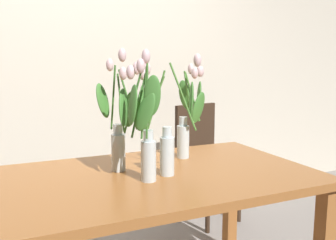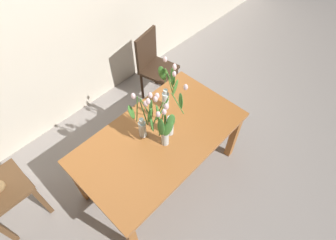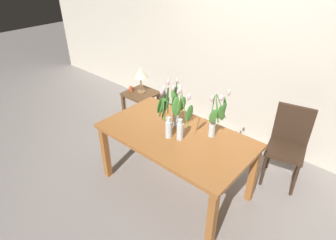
{
  "view_description": "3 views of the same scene",
  "coord_description": "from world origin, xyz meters",
  "px_view_note": "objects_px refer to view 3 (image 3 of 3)",
  "views": [
    {
      "loc": [
        -0.58,
        -1.55,
        1.25
      ],
      "look_at": [
        0.09,
        -0.06,
        1.0
      ],
      "focal_mm": 38.88,
      "sensor_mm": 36.0,
      "label": 1
    },
    {
      "loc": [
        -0.99,
        -1.04,
        2.77
      ],
      "look_at": [
        0.09,
        -0.02,
        0.92
      ],
      "focal_mm": 28.85,
      "sensor_mm": 36.0,
      "label": 2
    },
    {
      "loc": [
        1.53,
        -1.87,
        2.38
      ],
      "look_at": [
        -0.05,
        -0.06,
        0.91
      ],
      "focal_mm": 29.96,
      "sensor_mm": 36.0,
      "label": 3
    }
  ],
  "objects_px": {
    "tulip_vase_2": "(180,120)",
    "dining_chair": "(288,142)",
    "tulip_vase_0": "(216,118)",
    "side_table": "(141,100)",
    "tulip_vase_3": "(176,110)",
    "tulip_vase_1": "(166,116)",
    "table_lamp": "(140,73)",
    "dining_table": "(176,141)",
    "pillar_candle": "(131,89)"
  },
  "relations": [
    {
      "from": "tulip_vase_1",
      "to": "tulip_vase_3",
      "type": "xyz_separation_m",
      "value": [
        -0.04,
        0.21,
        -0.03
      ]
    },
    {
      "from": "tulip_vase_2",
      "to": "table_lamp",
      "type": "distance_m",
      "value": 1.57
    },
    {
      "from": "tulip_vase_1",
      "to": "table_lamp",
      "type": "relative_size",
      "value": 1.47
    },
    {
      "from": "dining_table",
      "to": "tulip_vase_0",
      "type": "bearing_deg",
      "value": 32.29
    },
    {
      "from": "tulip_vase_0",
      "to": "side_table",
      "type": "height_order",
      "value": "tulip_vase_0"
    },
    {
      "from": "dining_table",
      "to": "tulip_vase_3",
      "type": "distance_m",
      "value": 0.33
    },
    {
      "from": "tulip_vase_2",
      "to": "dining_chair",
      "type": "height_order",
      "value": "tulip_vase_2"
    },
    {
      "from": "dining_table",
      "to": "pillar_candle",
      "type": "relative_size",
      "value": 21.33
    },
    {
      "from": "side_table",
      "to": "tulip_vase_3",
      "type": "bearing_deg",
      "value": -27.03
    },
    {
      "from": "dining_table",
      "to": "table_lamp",
      "type": "bearing_deg",
      "value": 150.06
    },
    {
      "from": "tulip_vase_3",
      "to": "dining_chair",
      "type": "xyz_separation_m",
      "value": [
        0.95,
        0.85,
        -0.42
      ]
    },
    {
      "from": "tulip_vase_1",
      "to": "pillar_candle",
      "type": "bearing_deg",
      "value": 150.99
    },
    {
      "from": "tulip_vase_3",
      "to": "pillar_candle",
      "type": "relative_size",
      "value": 7.21
    },
    {
      "from": "tulip_vase_3",
      "to": "table_lamp",
      "type": "distance_m",
      "value": 1.35
    },
    {
      "from": "tulip_vase_0",
      "to": "tulip_vase_1",
      "type": "height_order",
      "value": "tulip_vase_1"
    },
    {
      "from": "tulip_vase_3",
      "to": "dining_chair",
      "type": "relative_size",
      "value": 0.58
    },
    {
      "from": "table_lamp",
      "to": "tulip_vase_2",
      "type": "bearing_deg",
      "value": -29.46
    },
    {
      "from": "dining_chair",
      "to": "tulip_vase_0",
      "type": "bearing_deg",
      "value": -124.79
    },
    {
      "from": "tulip_vase_1",
      "to": "pillar_candle",
      "type": "height_order",
      "value": "tulip_vase_1"
    },
    {
      "from": "tulip_vase_3",
      "to": "pillar_candle",
      "type": "height_order",
      "value": "tulip_vase_3"
    },
    {
      "from": "tulip_vase_0",
      "to": "side_table",
      "type": "bearing_deg",
      "value": 162.56
    },
    {
      "from": "dining_table",
      "to": "table_lamp",
      "type": "xyz_separation_m",
      "value": [
        -1.28,
        0.74,
        0.21
      ]
    },
    {
      "from": "dining_table",
      "to": "tulip_vase_1",
      "type": "height_order",
      "value": "tulip_vase_1"
    },
    {
      "from": "tulip_vase_0",
      "to": "tulip_vase_2",
      "type": "height_order",
      "value": "tulip_vase_2"
    },
    {
      "from": "tulip_vase_2",
      "to": "side_table",
      "type": "distance_m",
      "value": 1.64
    },
    {
      "from": "dining_table",
      "to": "tulip_vase_3",
      "type": "relative_size",
      "value": 2.96
    },
    {
      "from": "pillar_candle",
      "to": "dining_table",
      "type": "bearing_deg",
      "value": -24.89
    },
    {
      "from": "tulip_vase_2",
      "to": "tulip_vase_3",
      "type": "distance_m",
      "value": 0.22
    },
    {
      "from": "dining_chair",
      "to": "table_lamp",
      "type": "bearing_deg",
      "value": -173.97
    },
    {
      "from": "side_table",
      "to": "pillar_candle",
      "type": "distance_m",
      "value": 0.22
    },
    {
      "from": "tulip_vase_0",
      "to": "tulip_vase_2",
      "type": "distance_m",
      "value": 0.35
    },
    {
      "from": "tulip_vase_0",
      "to": "tulip_vase_1",
      "type": "relative_size",
      "value": 0.89
    },
    {
      "from": "dining_table",
      "to": "table_lamp",
      "type": "distance_m",
      "value": 1.49
    },
    {
      "from": "tulip_vase_2",
      "to": "tulip_vase_3",
      "type": "height_order",
      "value": "tulip_vase_2"
    },
    {
      "from": "tulip_vase_2",
      "to": "tulip_vase_0",
      "type": "bearing_deg",
      "value": 43.54
    },
    {
      "from": "tulip_vase_2",
      "to": "dining_chair",
      "type": "xyz_separation_m",
      "value": [
        0.78,
        0.99,
        -0.43
      ]
    },
    {
      "from": "table_lamp",
      "to": "tulip_vase_0",
      "type": "bearing_deg",
      "value": -18.07
    },
    {
      "from": "dining_table",
      "to": "tulip_vase_0",
      "type": "distance_m",
      "value": 0.51
    },
    {
      "from": "dining_table",
      "to": "tulip_vase_3",
      "type": "xyz_separation_m",
      "value": [
        -0.09,
        0.11,
        0.3
      ]
    },
    {
      "from": "tulip_vase_0",
      "to": "pillar_candle",
      "type": "height_order",
      "value": "tulip_vase_0"
    },
    {
      "from": "dining_chair",
      "to": "pillar_candle",
      "type": "distance_m",
      "value": 2.3
    },
    {
      "from": "tulip_vase_2",
      "to": "pillar_candle",
      "type": "height_order",
      "value": "tulip_vase_2"
    },
    {
      "from": "tulip_vase_2",
      "to": "pillar_candle",
      "type": "xyz_separation_m",
      "value": [
        -1.5,
        0.69,
        -0.36
      ]
    },
    {
      "from": "tulip_vase_2",
      "to": "side_table",
      "type": "xyz_separation_m",
      "value": [
        -1.36,
        0.75,
        -0.52
      ]
    },
    {
      "from": "table_lamp",
      "to": "side_table",
      "type": "bearing_deg",
      "value": -85.57
    },
    {
      "from": "tulip_vase_0",
      "to": "pillar_candle",
      "type": "relative_size",
      "value": 6.91
    },
    {
      "from": "tulip_vase_2",
      "to": "pillar_candle",
      "type": "distance_m",
      "value": 1.69
    },
    {
      "from": "dining_table",
      "to": "tulip_vase_0",
      "type": "relative_size",
      "value": 3.09
    },
    {
      "from": "table_lamp",
      "to": "tulip_vase_3",
      "type": "bearing_deg",
      "value": -27.76
    },
    {
      "from": "tulip_vase_0",
      "to": "tulip_vase_3",
      "type": "height_order",
      "value": "tulip_vase_3"
    }
  ]
}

